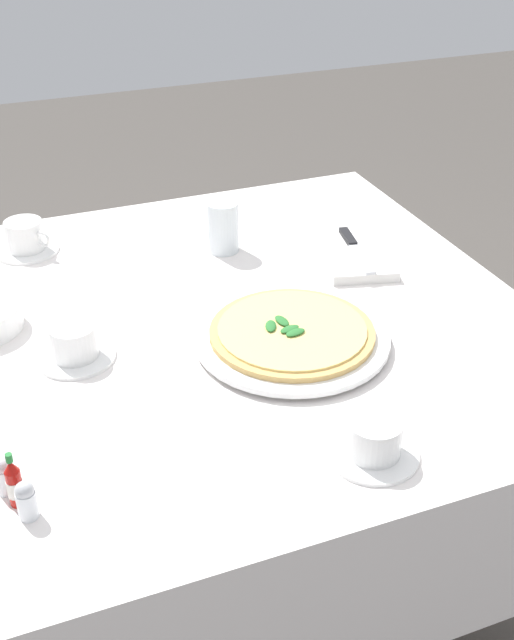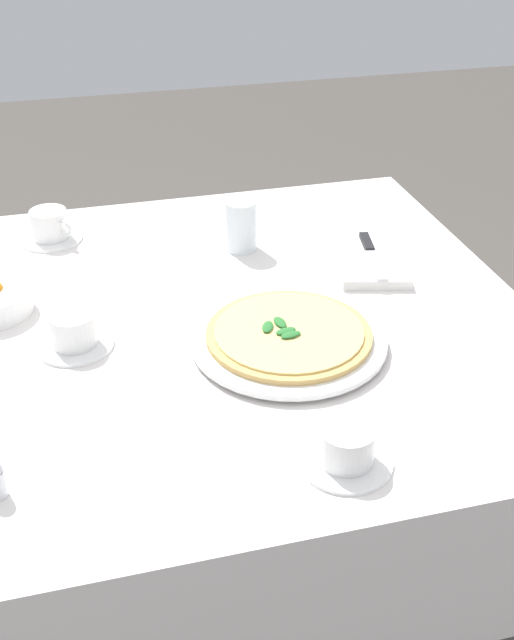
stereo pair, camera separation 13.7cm
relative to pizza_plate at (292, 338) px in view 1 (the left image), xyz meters
The scene contains 13 objects.
ground_plane 0.75m from the pizza_plate, 148.02° to the right, with size 8.00×8.00×0.00m, color #4C4742.
dining_table 0.20m from the pizza_plate, 148.02° to the right, with size 1.08×1.08×0.72m.
pizza_plate is the anchor object (origin of this frame).
pizza 0.01m from the pizza_plate, 100.78° to the right, with size 0.28×0.28×0.02m.
coffee_cup_right_edge 0.36m from the pizza_plate, 104.62° to the right, with size 0.13×0.13×0.06m.
coffee_cup_near_left 0.30m from the pizza_plate, ahead, with size 0.13×0.13×0.06m.
coffee_cup_far_right 0.63m from the pizza_plate, 144.39° to the right, with size 0.13×0.13×0.07m.
water_glass_center_back 0.37m from the pizza_plate, behind, with size 0.07×0.07×0.11m.
napkin_folded 0.34m from the pizza_plate, 134.96° to the left, with size 0.25×0.18×0.02m.
dinner_knife 0.34m from the pizza_plate, 134.69° to the left, with size 0.20×0.05×0.01m.
hot_sauce_bottle 0.52m from the pizza_plate, 65.84° to the right, with size 0.02×0.02×0.08m.
salt_shaker 0.53m from the pizza_plate, 62.61° to the right, with size 0.03×0.03×0.06m.
pepper_shaker 0.52m from the pizza_plate, 69.09° to the right, with size 0.03×0.03×0.06m.
Camera 1 is at (1.15, -0.39, 1.47)m, focal length 44.88 mm.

